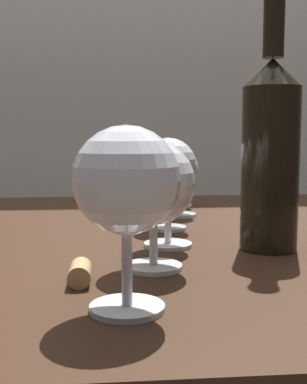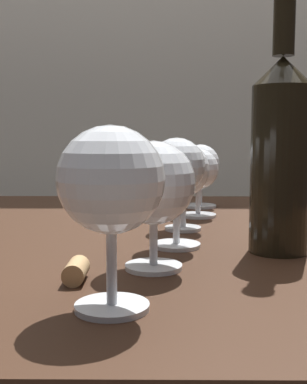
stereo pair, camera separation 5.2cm
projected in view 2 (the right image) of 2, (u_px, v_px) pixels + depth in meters
name	position (u px, v px, depth m)	size (l,w,h in m)	color
back_wall	(128.00, 22.00, 1.84)	(5.00, 0.08, 2.60)	beige
dining_table	(82.00, 288.00, 0.74)	(1.36, 0.89, 0.73)	#382114
wine_glass_white	(111.00, 184.00, 0.39)	(0.09, 0.09, 0.15)	white
wine_glass_port	(154.00, 186.00, 0.52)	(0.09, 0.09, 0.14)	white
wine_glass_chardonnay	(177.00, 170.00, 0.63)	(0.07, 0.07, 0.14)	white
wine_glass_merlot	(183.00, 172.00, 0.74)	(0.08, 0.08, 0.13)	white
wine_glass_amber	(198.00, 171.00, 0.87)	(0.07, 0.07, 0.12)	white
wine_glass_pinot	(200.00, 165.00, 0.98)	(0.08, 0.08, 0.13)	white
wine_bottle	(281.00, 149.00, 0.59)	(0.07, 0.07, 0.33)	black
cork	(76.00, 271.00, 0.48)	(0.02, 0.02, 0.04)	tan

